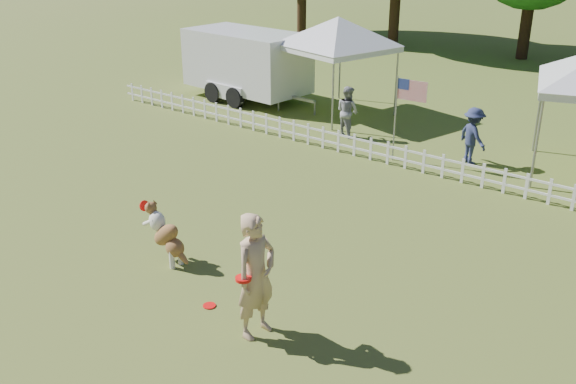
# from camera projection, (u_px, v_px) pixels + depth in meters

# --- Properties ---
(ground) EXTENTS (120.00, 120.00, 0.00)m
(ground) POSITION_uv_depth(u_px,v_px,m) (211.00, 288.00, 10.71)
(ground) COLOR #49611E
(ground) RESTS_ON ground
(picket_fence) EXTENTS (22.00, 0.08, 0.60)m
(picket_fence) POSITION_uv_depth(u_px,v_px,m) (414.00, 159.00, 15.63)
(picket_fence) COLOR white
(picket_fence) RESTS_ON ground
(handler) EXTENTS (0.51, 0.73, 1.94)m
(handler) POSITION_uv_depth(u_px,v_px,m) (256.00, 276.00, 9.19)
(handler) COLOR tan
(handler) RESTS_ON ground
(dog) EXTENTS (1.05, 0.40, 1.07)m
(dog) POSITION_uv_depth(u_px,v_px,m) (167.00, 235.00, 11.34)
(dog) COLOR brown
(dog) RESTS_ON ground
(frisbee_on_turf) EXTENTS (0.27, 0.27, 0.02)m
(frisbee_on_turf) POSITION_uv_depth(u_px,v_px,m) (209.00, 306.00, 10.21)
(frisbee_on_turf) COLOR red
(frisbee_on_turf) RESTS_ON ground
(canopy_tent_left) EXTENTS (3.44, 3.44, 2.94)m
(canopy_tent_left) POSITION_uv_depth(u_px,v_px,m) (337.00, 67.00, 19.95)
(canopy_tent_left) COLOR silver
(canopy_tent_left) RESTS_ON ground
(cargo_trailer) EXTENTS (5.45, 2.67, 2.34)m
(cargo_trailer) POSITION_uv_depth(u_px,v_px,m) (247.00, 65.00, 21.71)
(cargo_trailer) COLOR silver
(cargo_trailer) RESTS_ON ground
(flag_pole) EXTENTS (0.84, 0.16, 2.17)m
(flag_pole) POSITION_uv_depth(u_px,v_px,m) (395.00, 119.00, 16.06)
(flag_pole) COLOR gray
(flag_pole) RESTS_ON ground
(spectator_a) EXTENTS (0.81, 0.69, 1.44)m
(spectator_a) POSITION_uv_depth(u_px,v_px,m) (347.00, 111.00, 18.05)
(spectator_a) COLOR gray
(spectator_a) RESTS_ON ground
(spectator_b) EXTENTS (1.07, 0.93, 1.43)m
(spectator_b) POSITION_uv_depth(u_px,v_px,m) (473.00, 136.00, 16.01)
(spectator_b) COLOR #242B4C
(spectator_b) RESTS_ON ground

